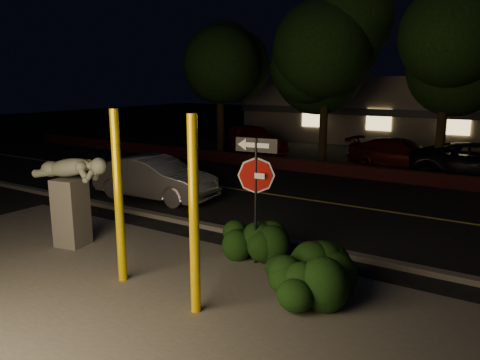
% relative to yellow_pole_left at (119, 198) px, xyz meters
% --- Properties ---
extents(ground, '(90.00, 90.00, 0.00)m').
position_rel_yellow_pole_left_xyz_m(ground, '(0.77, 10.60, -1.65)').
color(ground, black).
rests_on(ground, ground).
extents(patio, '(14.00, 6.00, 0.02)m').
position_rel_yellow_pole_left_xyz_m(patio, '(0.77, -0.40, -1.64)').
color(patio, '#4C4944').
rests_on(patio, ground).
extents(road, '(80.00, 8.00, 0.01)m').
position_rel_yellow_pole_left_xyz_m(road, '(0.77, 7.60, -1.64)').
color(road, black).
rests_on(road, ground).
extents(lane_marking, '(80.00, 0.12, 0.00)m').
position_rel_yellow_pole_left_xyz_m(lane_marking, '(0.77, 7.60, -1.63)').
color(lane_marking, gold).
rests_on(lane_marking, road).
extents(curb, '(80.00, 0.25, 0.12)m').
position_rel_yellow_pole_left_xyz_m(curb, '(0.77, 3.50, -1.59)').
color(curb, '#4C4944').
rests_on(curb, ground).
extents(brick_wall, '(40.00, 0.35, 0.50)m').
position_rel_yellow_pole_left_xyz_m(brick_wall, '(0.77, 11.90, -1.40)').
color(brick_wall, '#4D1819').
rests_on(brick_wall, ground).
extents(parking_lot, '(40.00, 12.00, 0.01)m').
position_rel_yellow_pole_left_xyz_m(parking_lot, '(0.77, 17.60, -1.64)').
color(parking_lot, black).
rests_on(parking_lot, ground).
extents(building, '(22.00, 10.20, 4.00)m').
position_rel_yellow_pole_left_xyz_m(building, '(0.77, 25.59, 0.35)').
color(building, '#6B6055').
rests_on(building, ground).
extents(tree_far_a, '(4.60, 4.60, 7.43)m').
position_rel_yellow_pole_left_xyz_m(tree_far_a, '(-7.23, 13.60, 3.69)').
color(tree_far_a, black).
rests_on(tree_far_a, ground).
extents(tree_far_b, '(5.20, 5.20, 8.41)m').
position_rel_yellow_pole_left_xyz_m(tree_far_b, '(-1.73, 13.80, 4.40)').
color(tree_far_b, black).
rests_on(tree_far_b, ground).
extents(tree_far_c, '(4.80, 4.80, 7.84)m').
position_rel_yellow_pole_left_xyz_m(tree_far_c, '(3.27, 13.40, 4.01)').
color(tree_far_c, black).
rests_on(tree_far_c, ground).
extents(yellow_pole_left, '(0.16, 0.16, 3.30)m').
position_rel_yellow_pole_left_xyz_m(yellow_pole_left, '(0.00, 0.00, 0.00)').
color(yellow_pole_left, '#E4BE00').
rests_on(yellow_pole_left, ground).
extents(yellow_pole_right, '(0.17, 0.17, 3.30)m').
position_rel_yellow_pole_left_xyz_m(yellow_pole_right, '(1.96, -0.22, 0.00)').
color(yellow_pole_right, '#FFCA00').
rests_on(yellow_pole_right, ground).
extents(signpost, '(0.90, 0.15, 2.66)m').
position_rel_yellow_pole_left_xyz_m(signpost, '(1.71, 2.12, 0.24)').
color(signpost, black).
rests_on(signpost, ground).
extents(sculpture, '(2.01, 0.88, 2.14)m').
position_rel_yellow_pole_left_xyz_m(sculpture, '(-2.40, 0.77, -0.33)').
color(sculpture, '#4C4944').
rests_on(sculpture, ground).
extents(hedge_center, '(2.07, 1.49, 0.98)m').
position_rel_yellow_pole_left_xyz_m(hedge_center, '(1.46, 2.39, -1.16)').
color(hedge_center, black).
rests_on(hedge_center, ground).
extents(hedge_right, '(1.87, 1.07, 1.19)m').
position_rel_yellow_pole_left_xyz_m(hedge_right, '(3.05, 1.80, -1.05)').
color(hedge_right, black).
rests_on(hedge_right, ground).
extents(hedge_far_right, '(1.69, 1.25, 1.06)m').
position_rel_yellow_pole_left_xyz_m(hedge_far_right, '(3.44, 0.87, -1.12)').
color(hedge_far_right, black).
rests_on(hedge_far_right, ground).
extents(silver_sedan, '(4.28, 1.71, 1.38)m').
position_rel_yellow_pole_left_xyz_m(silver_sedan, '(-3.85, 5.09, -0.96)').
color(silver_sedan, '#BCBCC2').
rests_on(silver_sedan, ground).
extents(parked_car_red, '(4.88, 3.50, 1.54)m').
position_rel_yellow_pole_left_xyz_m(parked_car_red, '(-6.18, 14.96, -0.88)').
color(parked_car_red, maroon).
rests_on(parked_car_red, ground).
extents(parked_car_darkred, '(4.68, 2.15, 1.33)m').
position_rel_yellow_pole_left_xyz_m(parked_car_darkred, '(1.56, 14.59, -0.99)').
color(parked_car_darkred, '#460D0F').
rests_on(parked_car_darkred, ground).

